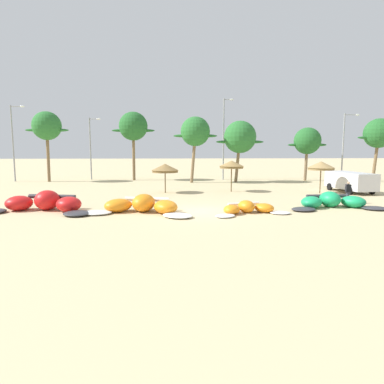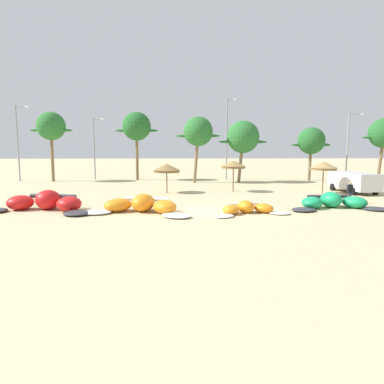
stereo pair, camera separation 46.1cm
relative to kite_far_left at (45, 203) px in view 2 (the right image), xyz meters
The scene contains 20 objects.
ground_plane 9.94m from the kite_far_left, ahead, with size 260.00×260.00×0.00m, color #C6B284.
kite_far_left is the anchor object (origin of this frame).
kite_left 6.39m from the kite_far_left, ahead, with size 7.07×4.23×1.12m.
kite_left_of_center 13.01m from the kite_far_left, ahead, with size 5.01×2.86×0.77m.
kite_center 19.08m from the kite_far_left, ahead, with size 6.84×3.14×1.07m.
beach_umbrella_near_van 11.68m from the kite_far_left, 48.63° to the left, with size 2.46×2.46×2.65m.
beach_umbrella_middle 16.71m from the kite_far_left, 33.64° to the left, with size 2.31×2.31×2.91m.
beach_umbrella_near_palms 22.96m from the kite_far_left, 19.14° to the left, with size 2.40×2.40×2.88m.
parked_van 26.06m from the kite_far_left, 18.39° to the left, with size 2.60×5.50×1.84m.
person_near_kites 21.08m from the kite_far_left, ahead, with size 0.36×0.24×1.62m.
palm_leftmost 22.35m from the kite_far_left, 108.42° to the left, with size 5.17×3.45×8.51m.
palm_left 22.94m from the kite_far_left, 81.04° to the left, with size 5.45×3.63×8.69m.
palm_left_of_gap 21.91m from the kite_far_left, 58.54° to the left, with size 5.19×3.46×7.79m.
palm_center_left 25.10m from the kite_far_left, 48.10° to the left, with size 5.79×3.86×7.36m.
palm_center_right 32.52m from the kite_far_left, 38.04° to the left, with size 5.03×3.35×6.70m.
palm_right_of_gap 38.50m from the kite_far_left, 28.35° to the left, with size 5.38×3.59×7.71m.
lamppost_west 24.12m from the kite_far_left, 117.72° to the left, with size 1.78×0.24×9.27m.
lamppost_west_center 23.68m from the kite_far_left, 95.49° to the left, with size 1.52×0.24×8.04m.
lamppost_east_center 27.20m from the kite_far_left, 55.50° to the left, with size 1.38×0.24×10.47m.
lamppost_east 36.17m from the kite_far_left, 33.10° to the left, with size 2.05×0.24×8.41m.
Camera 2 is at (-1.29, -20.98, 3.91)m, focal length 31.33 mm.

